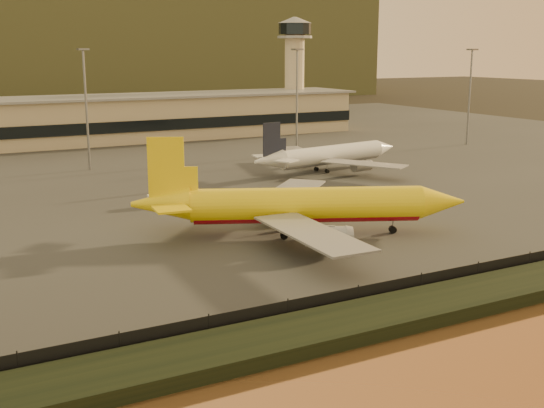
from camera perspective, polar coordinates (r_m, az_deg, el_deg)
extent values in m
plane|color=black|center=(82.32, 5.37, -5.13)|extent=(900.00, 900.00, 0.00)
cube|color=black|center=(69.41, 13.22, -8.26)|extent=(320.00, 7.00, 1.40)
cube|color=#2D2D2D|center=(167.82, -12.86, 3.82)|extent=(320.00, 220.00, 0.20)
cube|color=black|center=(72.04, 11.14, -6.87)|extent=(300.00, 0.05, 2.20)
cube|color=tan|center=(195.96, -15.34, 6.73)|extent=(160.00, 22.00, 12.00)
cube|color=black|center=(185.22, -14.52, 6.14)|extent=(160.00, 0.60, 3.00)
cube|color=gray|center=(195.45, -15.44, 8.56)|extent=(164.00, 24.00, 0.60)
cylinder|color=tan|center=(226.87, 1.89, 10.20)|extent=(6.40, 6.40, 30.00)
cylinder|color=black|center=(226.75, 1.92, 14.44)|extent=(10.40, 10.40, 3.50)
cone|color=gray|center=(226.85, 1.93, 15.13)|extent=(11.20, 11.20, 2.00)
cylinder|color=gray|center=(226.69, 1.92, 13.79)|extent=(11.20, 11.20, 0.80)
cylinder|color=slate|center=(149.47, -15.25, 7.50)|extent=(0.50, 0.50, 25.00)
cube|color=slate|center=(148.95, -15.54, 12.37)|extent=(2.20, 2.20, 0.40)
cylinder|color=slate|center=(166.22, 2.09, 8.42)|extent=(0.50, 0.50, 25.00)
cube|color=slate|center=(165.76, 2.13, 12.80)|extent=(2.20, 2.20, 0.40)
cylinder|color=slate|center=(191.87, 16.19, 8.51)|extent=(0.50, 0.50, 25.00)
cube|color=slate|center=(191.47, 16.42, 12.30)|extent=(2.20, 2.20, 0.40)
cube|color=brown|center=(426.69, -10.28, 13.85)|extent=(220.00, 160.00, 70.00)
cylinder|color=yellow|center=(93.63, 2.92, 0.00)|extent=(30.93, 17.13, 4.59)
cylinder|color=#A30913|center=(93.81, 2.92, -0.47)|extent=(29.71, 15.85, 3.58)
cone|color=yellow|center=(97.80, 14.04, 0.19)|extent=(7.52, 6.71, 4.59)
cone|color=yellow|center=(93.22, -9.29, 0.01)|extent=(9.13, 7.43, 4.59)
cube|color=yellow|center=(92.18, -8.86, 3.09)|extent=(4.59, 2.31, 8.04)
cube|color=yellow|center=(97.48, -8.04, 0.82)|extent=(6.20, 6.20, 0.28)
cube|color=yellow|center=(88.53, -8.41, -0.41)|extent=(4.85, 4.80, 0.28)
cube|color=gray|center=(105.58, 1.62, 1.03)|extent=(18.60, 18.26, 0.28)
cylinder|color=gray|center=(103.20, 3.01, 0.02)|extent=(5.87, 4.46, 2.53)
cube|color=gray|center=(81.93, 3.36, -2.43)|extent=(6.87, 20.08, 0.28)
cylinder|color=gray|center=(85.42, 4.56, -2.70)|extent=(5.87, 4.46, 2.53)
cylinder|color=black|center=(96.79, 10.06, -2.11)|extent=(1.25, 1.15, 1.01)
cylinder|color=slate|center=(96.66, 10.07, -1.81)|extent=(0.18, 0.18, 2.07)
cylinder|color=black|center=(92.22, 1.01, -2.65)|extent=(1.25, 1.15, 1.01)
cylinder|color=slate|center=(92.08, 1.01, -2.33)|extent=(0.18, 0.18, 2.07)
cylinder|color=black|center=(96.20, 0.79, -2.00)|extent=(1.25, 1.15, 1.01)
cylinder|color=slate|center=(96.06, 0.79, -1.70)|extent=(0.18, 0.18, 2.07)
cylinder|color=white|center=(144.98, 5.02, 4.19)|extent=(27.21, 8.21, 3.75)
cylinder|color=gray|center=(145.08, 5.02, 3.93)|extent=(26.34, 7.27, 2.92)
cone|color=white|center=(156.28, 9.37, 4.69)|extent=(5.80, 4.57, 3.75)
cone|color=white|center=(134.16, -0.28, 3.67)|extent=(7.27, 4.82, 3.75)
cube|color=black|center=(134.03, -0.03, 5.44)|extent=(4.11, 0.98, 6.55)
cube|color=white|center=(137.96, -0.74, 4.04)|extent=(4.22, 4.07, 0.22)
cube|color=white|center=(132.13, 1.23, 3.65)|extent=(4.97, 4.89, 0.22)
cube|color=gray|center=(152.22, 2.17, 4.39)|extent=(8.73, 17.59, 0.22)
cylinder|color=gray|center=(151.68, 3.32, 3.95)|extent=(4.78, 2.78, 2.06)
cube|color=gray|center=(137.28, 7.71, 3.37)|extent=(13.30, 17.10, 0.22)
cylinder|color=gray|center=(140.51, 7.50, 3.16)|extent=(4.78, 2.78, 2.06)
cylinder|color=black|center=(152.58, 7.84, 3.35)|extent=(0.92, 0.78, 0.82)
cylinder|color=slate|center=(152.51, 7.85, 3.51)|extent=(0.20, 0.20, 1.69)
cylinder|color=black|center=(142.38, 4.63, 2.76)|extent=(0.92, 0.78, 0.82)
cylinder|color=slate|center=(142.30, 4.63, 2.93)|extent=(0.20, 0.20, 1.69)
cylinder|color=black|center=(144.84, 3.73, 2.94)|extent=(0.92, 0.78, 0.82)
cylinder|color=slate|center=(144.77, 3.73, 3.11)|extent=(0.20, 0.20, 1.69)
cube|color=yellow|center=(107.90, 0.55, -0.20)|extent=(4.00, 2.77, 1.65)
cube|color=white|center=(113.25, -9.27, 0.32)|extent=(4.49, 2.59, 1.90)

